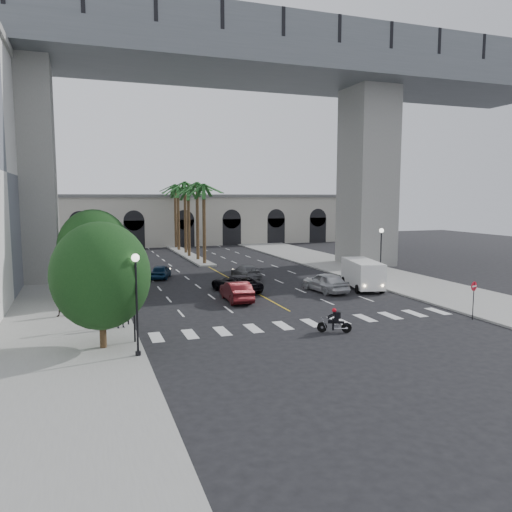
% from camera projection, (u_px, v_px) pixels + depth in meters
% --- Properties ---
extents(ground, '(140.00, 140.00, 0.00)m').
position_uv_depth(ground, '(302.00, 318.00, 33.79)').
color(ground, black).
rests_on(ground, ground).
extents(sidewalk_left, '(8.00, 100.00, 0.15)m').
position_uv_depth(sidewalk_left, '(70.00, 291.00, 42.88)').
color(sidewalk_left, gray).
rests_on(sidewalk_left, ground).
extents(sidewalk_right, '(8.00, 100.00, 0.15)m').
position_uv_depth(sidewalk_right, '(372.00, 273.00, 52.77)').
color(sidewalk_right, gray).
rests_on(sidewalk_right, ground).
extents(median, '(2.00, 24.00, 0.20)m').
position_uv_depth(median, '(188.00, 255.00, 69.37)').
color(median, gray).
rests_on(median, ground).
extents(pier_building, '(71.00, 10.50, 8.50)m').
position_uv_depth(pier_building, '(167.00, 219.00, 84.79)').
color(pier_building, '#BDB7AA').
rests_on(pier_building, ground).
extents(bridge, '(75.00, 13.00, 26.00)m').
position_uv_depth(bridge, '(247.00, 99.00, 53.32)').
color(bridge, gray).
rests_on(bridge, ground).
extents(palm_a, '(3.20, 3.20, 10.30)m').
position_uv_depth(palm_a, '(204.00, 189.00, 58.93)').
color(palm_a, '#47331E').
rests_on(palm_a, ground).
extents(palm_b, '(3.20, 3.20, 10.60)m').
position_uv_depth(palm_b, '(197.00, 187.00, 62.68)').
color(palm_b, '#47331E').
rests_on(palm_b, ground).
extents(palm_c, '(3.20, 3.20, 10.10)m').
position_uv_depth(palm_c, '(188.00, 191.00, 66.38)').
color(palm_c, '#47331E').
rests_on(palm_c, ground).
extents(palm_d, '(3.20, 3.20, 10.90)m').
position_uv_depth(palm_d, '(185.00, 186.00, 70.15)').
color(palm_d, '#47331E').
rests_on(palm_d, ground).
extents(palm_e, '(3.20, 3.20, 10.40)m').
position_uv_depth(palm_e, '(178.00, 189.00, 73.87)').
color(palm_e, '#47331E').
rests_on(palm_e, ground).
extents(palm_f, '(3.20, 3.20, 10.70)m').
position_uv_depth(palm_f, '(175.00, 188.00, 77.68)').
color(palm_f, '#47331E').
rests_on(palm_f, ground).
extents(street_tree_near, '(5.20, 5.20, 6.89)m').
position_uv_depth(street_tree_near, '(101.00, 276.00, 26.21)').
color(street_tree_near, '#382616').
rests_on(street_tree_near, ground).
extents(street_tree_mid, '(5.44, 5.44, 7.21)m').
position_uv_depth(street_tree_mid, '(94.00, 248.00, 38.37)').
color(street_tree_mid, '#382616').
rests_on(street_tree_mid, ground).
extents(street_tree_far, '(5.04, 5.04, 6.68)m').
position_uv_depth(street_tree_far, '(91.00, 240.00, 49.64)').
color(street_tree_far, '#382616').
rests_on(street_tree_far, ground).
extents(lamp_post_left_near, '(0.40, 0.40, 5.35)m').
position_uv_depth(lamp_post_left_near, '(136.00, 296.00, 24.96)').
color(lamp_post_left_near, black).
rests_on(lamp_post_left_near, ground).
extents(lamp_post_left_far, '(0.40, 0.40, 5.35)m').
position_uv_depth(lamp_post_left_far, '(111.00, 252.00, 44.63)').
color(lamp_post_left_far, black).
rests_on(lamp_post_left_far, ground).
extents(lamp_post_right, '(0.40, 0.40, 5.35)m').
position_uv_depth(lamp_post_right, '(381.00, 252.00, 44.65)').
color(lamp_post_right, black).
rests_on(lamp_post_right, ground).
extents(traffic_signal_near, '(0.25, 0.18, 3.65)m').
position_uv_depth(traffic_signal_near, '(134.00, 300.00, 27.42)').
color(traffic_signal_near, black).
rests_on(traffic_signal_near, ground).
extents(traffic_signal_far, '(0.25, 0.18, 3.65)m').
position_uv_depth(traffic_signal_far, '(127.00, 288.00, 31.17)').
color(traffic_signal_far, black).
rests_on(traffic_signal_far, ground).
extents(motorcycle_rider, '(1.93, 0.96, 1.50)m').
position_uv_depth(motorcycle_rider, '(335.00, 321.00, 30.06)').
color(motorcycle_rider, black).
rests_on(motorcycle_rider, ground).
extents(car_a, '(2.62, 5.21, 1.70)m').
position_uv_depth(car_a, '(325.00, 282.00, 42.81)').
color(car_a, '#B7B8BC').
rests_on(car_a, ground).
extents(car_b, '(1.90, 4.88, 1.58)m').
position_uv_depth(car_b, '(236.00, 291.00, 39.06)').
color(car_b, '#521013').
rests_on(car_b, ground).
extents(car_c, '(3.89, 5.83, 1.49)m').
position_uv_depth(car_c, '(236.00, 283.00, 42.86)').
color(car_c, black).
rests_on(car_c, ground).
extents(car_d, '(2.12, 4.85, 1.39)m').
position_uv_depth(car_d, '(246.00, 272.00, 49.77)').
color(car_d, '#58595C').
rests_on(car_d, ground).
extents(car_e, '(2.81, 4.39, 1.39)m').
position_uv_depth(car_e, '(161.00, 272.00, 49.89)').
color(car_e, '#0E2845').
rests_on(car_e, ground).
extents(cargo_van, '(3.51, 6.29, 2.53)m').
position_uv_depth(cargo_van, '(363.00, 273.00, 44.09)').
color(cargo_van, white).
rests_on(cargo_van, ground).
extents(pedestrian_a, '(0.79, 0.65, 1.85)m').
position_uv_depth(pedestrian_a, '(121.00, 313.00, 30.55)').
color(pedestrian_a, black).
rests_on(pedestrian_a, sidewalk_left).
extents(pedestrian_b, '(0.80, 0.63, 1.63)m').
position_uv_depth(pedestrian_b, '(62.00, 305.00, 33.42)').
color(pedestrian_b, black).
rests_on(pedestrian_b, sidewalk_left).
extents(do_not_enter_sign, '(0.62, 0.21, 2.59)m').
position_uv_depth(do_not_enter_sign, '(474.00, 292.00, 32.99)').
color(do_not_enter_sign, black).
rests_on(do_not_enter_sign, ground).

